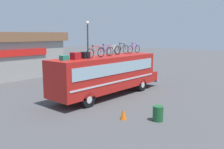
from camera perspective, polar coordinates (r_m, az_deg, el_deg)
ground_plane at (r=19.05m, az=-1.39°, el=-5.10°), size 120.00×120.00×0.00m
bus at (r=18.79m, az=-1.09°, el=0.33°), size 10.75×2.57×3.14m
luggage_bag_1 at (r=15.92m, az=-11.25°, el=3.89°), size 0.51×0.41×0.31m
luggage_bag_2 at (r=16.32m, az=-8.63°, el=4.38°), size 0.55×0.54×0.47m
luggage_bag_3 at (r=16.98m, az=-6.41°, el=4.58°), size 0.53×0.54×0.45m
rooftop_bicycle_1 at (r=17.23m, az=-3.90°, el=5.21°), size 1.78×0.44×0.91m
rooftop_bicycle_2 at (r=18.28m, az=-1.50°, el=5.51°), size 1.74×0.44×0.94m
rooftop_bicycle_3 at (r=19.51m, az=0.20°, el=5.68°), size 1.68×0.44×0.86m
rooftop_bicycle_4 at (r=20.59m, az=2.33°, el=5.99°), size 1.81×0.44×0.97m
rooftop_bicycle_5 at (r=21.41m, az=5.20°, el=6.06°), size 1.77×0.44×0.94m
trash_bin at (r=13.88m, az=10.83°, el=-9.05°), size 0.59×0.59×0.86m
traffic_cone at (r=13.92m, az=2.72°, el=-9.27°), size 0.38×0.38×0.66m
street_lamp at (r=23.93m, az=-5.74°, el=6.81°), size 0.34×0.34×6.06m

